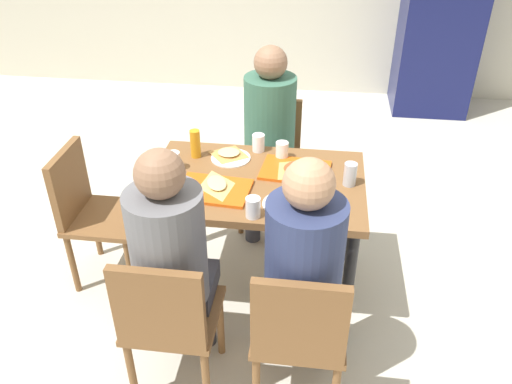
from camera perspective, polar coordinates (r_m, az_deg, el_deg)
ground_plane at (r=3.16m, az=0.00°, el=-10.34°), size 10.00×10.00×0.02m
main_table at (r=2.76m, az=0.00°, el=-0.52°), size 1.13×0.76×0.74m
chair_near_left at (r=2.33m, az=-9.60°, el=-13.45°), size 0.40×0.40×0.83m
chair_near_right at (r=2.26m, az=4.74°, el=-14.93°), size 0.40×0.40×0.83m
chair_far_side at (r=3.49m, az=1.63°, el=4.24°), size 0.40×0.40×0.83m
chair_left_end at (r=3.09m, az=-17.69°, el=-1.58°), size 0.40×0.40×0.83m
person_in_red at (r=2.26m, az=-9.21°, el=-6.60°), size 0.32×0.42×1.24m
person_in_brown_jacket at (r=2.19m, az=5.25°, el=-7.87°), size 0.32×0.42×1.24m
person_far_side at (r=3.25m, az=1.43°, el=6.89°), size 0.32×0.42×1.24m
tray_red_near at (r=2.62m, az=-4.65°, el=0.25°), size 0.38×0.29×0.02m
tray_red_far at (r=2.78m, az=4.33°, el=2.39°), size 0.38×0.29×0.02m
paper_plate_center at (r=2.90m, az=-2.78°, el=3.74°), size 0.22×0.22×0.01m
paper_plate_near_edge at (r=2.51m, az=3.20°, el=-1.33°), size 0.22×0.22×0.01m
pizza_slice_a at (r=2.63m, az=-4.31°, el=0.88°), size 0.20×0.25×0.02m
pizza_slice_b at (r=2.77m, az=4.31°, el=2.65°), size 0.24×0.26×0.02m
pizza_slice_c at (r=2.93m, az=-3.00°, el=4.26°), size 0.20×0.19×0.02m
plastic_cup_a at (r=2.96m, az=0.27°, el=5.41°), size 0.07×0.07×0.10m
plastic_cup_b at (r=2.41m, az=-0.33°, el=-1.69°), size 0.07×0.07×0.10m
plastic_cup_c at (r=2.81m, az=-8.99°, el=3.39°), size 0.07×0.07×0.10m
plastic_cup_d at (r=2.88m, az=2.86°, el=4.55°), size 0.07×0.07×0.10m
soda_can at (r=2.68m, az=10.26°, el=1.93°), size 0.07×0.07×0.12m
condiment_bottle at (r=2.91m, az=-6.66°, el=5.27°), size 0.06×0.06×0.16m
foil_bundle at (r=2.76m, az=-9.97°, el=2.65°), size 0.10×0.10×0.10m
drink_fridge at (r=5.38m, az=19.71°, el=18.11°), size 0.70×0.60×1.90m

